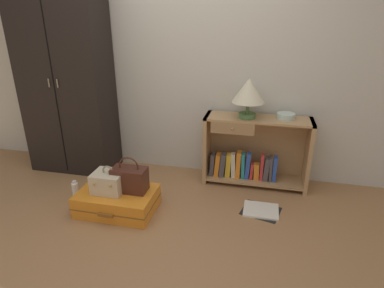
{
  "coord_description": "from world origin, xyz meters",
  "views": [
    {
      "loc": [
        0.88,
        -1.97,
        1.74
      ],
      "look_at": [
        0.22,
        0.89,
        0.55
      ],
      "focal_mm": 30.24,
      "sensor_mm": 36.0,
      "label": 1
    }
  ],
  "objects_px": {
    "train_case": "(109,182)",
    "open_book_on_floor": "(261,210)",
    "bookshelf": "(252,153)",
    "bowl": "(286,116)",
    "handbag": "(130,179)",
    "table_lamp": "(249,92)",
    "bottle": "(76,191)",
    "wardrobe": "(66,79)",
    "suitcase_large": "(118,201)"
  },
  "relations": [
    {
      "from": "handbag",
      "to": "table_lamp",
      "type": "bearing_deg",
      "value": 37.18
    },
    {
      "from": "wardrobe",
      "to": "table_lamp",
      "type": "bearing_deg",
      "value": 0.63
    },
    {
      "from": "train_case",
      "to": "open_book_on_floor",
      "type": "height_order",
      "value": "train_case"
    },
    {
      "from": "bowl",
      "to": "handbag",
      "type": "bearing_deg",
      "value": -149.27
    },
    {
      "from": "bottle",
      "to": "bookshelf",
      "type": "bearing_deg",
      "value": 24.52
    },
    {
      "from": "table_lamp",
      "to": "bottle",
      "type": "bearing_deg",
      "value": -155.75
    },
    {
      "from": "bookshelf",
      "to": "bowl",
      "type": "distance_m",
      "value": 0.53
    },
    {
      "from": "bowl",
      "to": "open_book_on_floor",
      "type": "relative_size",
      "value": 0.46
    },
    {
      "from": "bookshelf",
      "to": "wardrobe",
      "type": "bearing_deg",
      "value": -178.23
    },
    {
      "from": "train_case",
      "to": "bookshelf",
      "type": "bearing_deg",
      "value": 34.18
    },
    {
      "from": "table_lamp",
      "to": "train_case",
      "type": "relative_size",
      "value": 1.43
    },
    {
      "from": "suitcase_large",
      "to": "open_book_on_floor",
      "type": "height_order",
      "value": "suitcase_large"
    },
    {
      "from": "bookshelf",
      "to": "table_lamp",
      "type": "relative_size",
      "value": 2.73
    },
    {
      "from": "suitcase_large",
      "to": "handbag",
      "type": "relative_size",
      "value": 2.1
    },
    {
      "from": "table_lamp",
      "to": "train_case",
      "type": "distance_m",
      "value": 1.6
    },
    {
      "from": "wardrobe",
      "to": "suitcase_large",
      "type": "relative_size",
      "value": 2.98
    },
    {
      "from": "open_book_on_floor",
      "to": "wardrobe",
      "type": "bearing_deg",
      "value": 167.28
    },
    {
      "from": "wardrobe",
      "to": "bottle",
      "type": "height_order",
      "value": "wardrobe"
    },
    {
      "from": "wardrobe",
      "to": "bookshelf",
      "type": "bearing_deg",
      "value": 1.77
    },
    {
      "from": "suitcase_large",
      "to": "bookshelf",
      "type": "bearing_deg",
      "value": 35.46
    },
    {
      "from": "train_case",
      "to": "handbag",
      "type": "height_order",
      "value": "handbag"
    },
    {
      "from": "open_book_on_floor",
      "to": "handbag",
      "type": "bearing_deg",
      "value": -169.12
    },
    {
      "from": "bowl",
      "to": "suitcase_large",
      "type": "xyz_separation_m",
      "value": [
        -1.5,
        -0.87,
        -0.68
      ]
    },
    {
      "from": "bottle",
      "to": "open_book_on_floor",
      "type": "relative_size",
      "value": 0.52
    },
    {
      "from": "suitcase_large",
      "to": "train_case",
      "type": "relative_size",
      "value": 2.55
    },
    {
      "from": "wardrobe",
      "to": "bookshelf",
      "type": "height_order",
      "value": "wardrobe"
    },
    {
      "from": "table_lamp",
      "to": "bottle",
      "type": "relative_size",
      "value": 1.92
    },
    {
      "from": "wardrobe",
      "to": "suitcase_large",
      "type": "bearing_deg",
      "value": -41.33
    },
    {
      "from": "table_lamp",
      "to": "train_case",
      "type": "height_order",
      "value": "table_lamp"
    },
    {
      "from": "handbag",
      "to": "open_book_on_floor",
      "type": "bearing_deg",
      "value": 10.88
    },
    {
      "from": "wardrobe",
      "to": "bottle",
      "type": "relative_size",
      "value": 10.2
    },
    {
      "from": "bowl",
      "to": "handbag",
      "type": "xyz_separation_m",
      "value": [
        -1.38,
        -0.82,
        -0.46
      ]
    },
    {
      "from": "bookshelf",
      "to": "open_book_on_floor",
      "type": "xyz_separation_m",
      "value": [
        0.14,
        -0.56,
        -0.34
      ]
    },
    {
      "from": "handbag",
      "to": "wardrobe",
      "type": "bearing_deg",
      "value": 143.97
    },
    {
      "from": "bookshelf",
      "to": "bottle",
      "type": "distance_m",
      "value": 1.86
    },
    {
      "from": "bookshelf",
      "to": "train_case",
      "type": "relative_size",
      "value": 3.92
    },
    {
      "from": "suitcase_large",
      "to": "open_book_on_floor",
      "type": "xyz_separation_m",
      "value": [
        1.33,
        0.28,
        -0.09
      ]
    },
    {
      "from": "bookshelf",
      "to": "suitcase_large",
      "type": "height_order",
      "value": "bookshelf"
    },
    {
      "from": "bookshelf",
      "to": "handbag",
      "type": "bearing_deg",
      "value": -143.25
    },
    {
      "from": "bookshelf",
      "to": "bowl",
      "type": "bearing_deg",
      "value": 4.21
    },
    {
      "from": "train_case",
      "to": "open_book_on_floor",
      "type": "distance_m",
      "value": 1.45
    },
    {
      "from": "wardrobe",
      "to": "table_lamp",
      "type": "relative_size",
      "value": 5.32
    },
    {
      "from": "table_lamp",
      "to": "bottle",
      "type": "distance_m",
      "value": 1.98
    },
    {
      "from": "bowl",
      "to": "suitcase_large",
      "type": "relative_size",
      "value": 0.26
    },
    {
      "from": "bottle",
      "to": "open_book_on_floor",
      "type": "height_order",
      "value": "bottle"
    },
    {
      "from": "suitcase_large",
      "to": "train_case",
      "type": "height_order",
      "value": "train_case"
    },
    {
      "from": "bookshelf",
      "to": "handbag",
      "type": "xyz_separation_m",
      "value": [
        -1.07,
        -0.8,
        -0.03
      ]
    },
    {
      "from": "train_case",
      "to": "open_book_on_floor",
      "type": "xyz_separation_m",
      "value": [
        1.39,
        0.29,
        -0.29
      ]
    },
    {
      "from": "bookshelf",
      "to": "train_case",
      "type": "distance_m",
      "value": 1.51
    },
    {
      "from": "bottle",
      "to": "bowl",
      "type": "bearing_deg",
      "value": 21.61
    }
  ]
}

